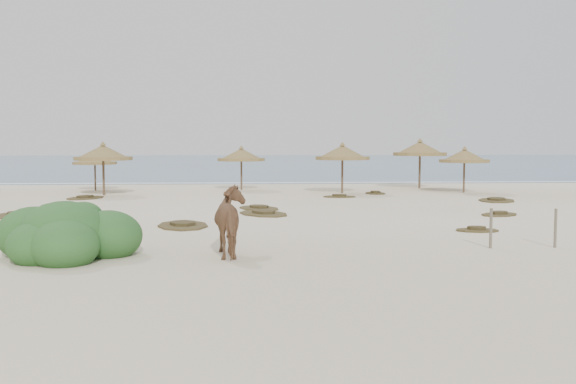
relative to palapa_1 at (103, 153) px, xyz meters
name	(u,v)px	position (x,y,z in m)	size (l,w,h in m)	color
ground	(236,236)	(7.59, -15.96, -2.31)	(160.00, 160.00, 0.00)	beige
ocean	(246,162)	(7.59, 59.04, -2.30)	(200.00, 100.00, 0.01)	navy
foam_line	(243,183)	(7.59, 10.04, -2.30)	(70.00, 0.60, 0.01)	white
palapa_1	(103,153)	(0.00, 0.00, 0.00)	(3.48, 3.48, 2.98)	#4F3C28
palapa_2	(95,159)	(-1.30, 3.58, -0.42)	(3.42, 3.42, 2.44)	#4F3C28
palapa_3	(241,155)	(7.55, 3.55, -0.19)	(3.72, 3.72, 2.73)	#4F3C28
palapa_4	(342,153)	(13.38, 0.74, -0.02)	(4.10, 4.10, 2.95)	#4F3C28
palapa_5	(420,149)	(18.83, 4.16, 0.16)	(4.19, 4.19, 3.19)	#4F3C28
palapa_6	(464,157)	(20.46, 0.53, -0.22)	(2.96, 2.96, 2.70)	#4F3C28
horse	(234,221)	(7.62, -19.46, -1.41)	(0.97, 2.12, 1.79)	brown
fence_post_near	(491,228)	(14.67, -18.71, -1.75)	(0.08, 0.08, 1.11)	#6F6753
fence_post_far	(555,228)	(16.49, -18.72, -1.76)	(0.08, 0.08, 1.09)	#6F6753
bush	(66,236)	(3.38, -19.47, -1.76)	(3.73, 3.28, 1.67)	#2F632A
scrub_1	(19,214)	(-1.16, -9.80, -2.26)	(2.03, 2.88, 0.16)	brown
scrub_2	(89,228)	(2.67, -14.23, -2.26)	(2.14, 1.61, 0.16)	brown
scrub_3	(263,213)	(8.59, -10.01, -2.26)	(2.74, 3.12, 0.16)	brown
scrub_4	(499,214)	(18.03, -10.89, -2.26)	(2.12, 1.97, 0.16)	brown
scrub_5	(496,200)	(20.33, -4.76, -2.26)	(2.59, 3.13, 0.16)	brown
scrub_6	(85,198)	(-0.50, -2.08, -2.26)	(2.36, 2.80, 0.16)	brown
scrub_7	(339,196)	(12.81, -2.10, -2.26)	(1.83, 1.28, 0.16)	brown
scrub_9	(183,225)	(5.71, -13.54, -2.26)	(2.18, 2.94, 0.16)	brown
scrub_10	(375,193)	(15.17, 0.04, -2.26)	(1.25, 1.77, 0.16)	brown
scrub_12	(477,230)	(15.50, -15.36, -2.26)	(1.50, 1.06, 0.16)	brown
scrub_13	(259,208)	(8.45, -7.86, -2.26)	(2.44, 2.74, 0.16)	brown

